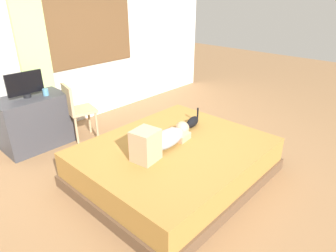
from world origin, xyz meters
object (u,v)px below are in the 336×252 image
Objects in this scene: tv_monitor at (25,84)px; cup at (46,92)px; desk at (34,122)px; person_lying at (162,140)px; bed at (175,162)px; cat at (192,122)px; chair_by_desk at (76,108)px.

cup is (0.21, -0.11, -0.14)m from tv_monitor.
tv_monitor is at bearing -180.00° from desk.
tv_monitor is at bearing 107.23° from person_lying.
bed is 0.63m from cat.
bed is at bearing -69.19° from tv_monitor.
tv_monitor reaches higher than chair_by_desk.
desk is (-0.58, 1.94, -0.18)m from person_lying.
tv_monitor is 0.73m from chair_by_desk.
person_lying is 2.04m from desk.
person_lying is 10.22× the size of cup.
person_lying is 1.96× the size of tv_monitor.
cat is at bearing 9.30° from person_lying.
cup is 0.11× the size of chair_by_desk.
chair_by_desk is (0.51, -0.29, 0.14)m from desk.
bed is 2.37× the size of desk.
person_lying is at bearing -73.37° from desk.
cup is at bearing 106.16° from bed.
bed is 2.26m from tv_monitor.
cup is at bearing -26.45° from tv_monitor.
person_lying is at bearing -170.70° from cat.
bed is 23.10× the size of cup.
desk is at bearing 150.91° from cup.
chair_by_desk is at bearing 97.65° from bed.
person_lying is 1.66m from chair_by_desk.
cup is at bearing 149.95° from chair_by_desk.
tv_monitor is at bearing 125.16° from cat.
cup is (-0.39, 1.84, 0.24)m from person_lying.
chair_by_desk is (0.53, -0.29, -0.41)m from tv_monitor.
chair_by_desk reaches higher than person_lying.
person_lying is at bearing -72.77° from tv_monitor.
tv_monitor reaches higher than desk.
tv_monitor is (-0.76, 2.00, 0.71)m from bed.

